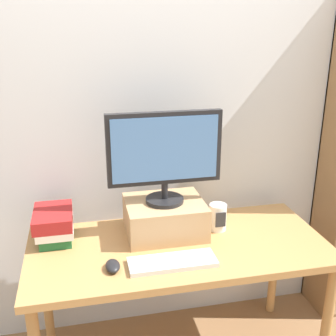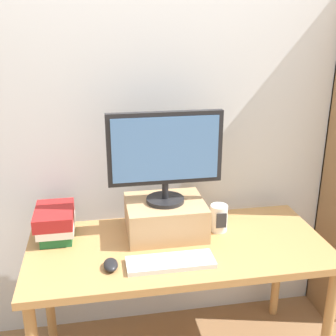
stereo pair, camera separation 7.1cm
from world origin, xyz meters
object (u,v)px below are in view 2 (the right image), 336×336
(computer_mouse, at_px, (111,265))
(riser_box, at_px, (165,217))
(computer_monitor, at_px, (165,153))
(keyboard, at_px, (171,262))
(desk, at_px, (178,258))
(book_stack, at_px, (56,222))
(desk_speaker, at_px, (219,218))

(computer_mouse, bearing_deg, riser_box, 44.31)
(computer_monitor, distance_m, keyboard, 0.51)
(desk, distance_m, computer_mouse, 0.38)
(riser_box, bearing_deg, book_stack, 175.13)
(desk, height_order, desk_speaker, desk_speaker)
(computer_mouse, relative_size, book_stack, 0.39)
(riser_box, xyz_separation_m, computer_monitor, (0.00, -0.00, 0.34))
(riser_box, height_order, computer_monitor, computer_monitor)
(desk, relative_size, keyboard, 3.68)
(riser_box, relative_size, computer_mouse, 3.76)
(book_stack, bearing_deg, desk_speaker, -5.17)
(book_stack, xyz_separation_m, desk_speaker, (0.82, -0.07, -0.01))
(riser_box, distance_m, computer_monitor, 0.34)
(keyboard, relative_size, book_stack, 1.50)
(riser_box, bearing_deg, computer_mouse, -135.69)
(computer_mouse, distance_m, desk_speaker, 0.63)
(book_stack, bearing_deg, keyboard, -33.91)
(riser_box, xyz_separation_m, book_stack, (-0.55, 0.05, -0.00))
(keyboard, relative_size, desk_speaker, 2.81)
(riser_box, xyz_separation_m, desk_speaker, (0.27, -0.03, -0.02))
(desk_speaker, bearing_deg, riser_box, 174.25)
(desk, distance_m, computer_monitor, 0.52)
(computer_monitor, bearing_deg, desk, -71.90)
(book_stack, height_order, desk_speaker, book_stack)
(computer_monitor, bearing_deg, computer_mouse, -135.84)
(computer_monitor, height_order, book_stack, computer_monitor)
(desk, height_order, computer_monitor, computer_monitor)
(riser_box, bearing_deg, keyboard, -95.39)
(desk, relative_size, riser_box, 3.72)
(book_stack, bearing_deg, riser_box, -4.87)
(desk, height_order, book_stack, book_stack)
(computer_mouse, distance_m, book_stack, 0.42)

